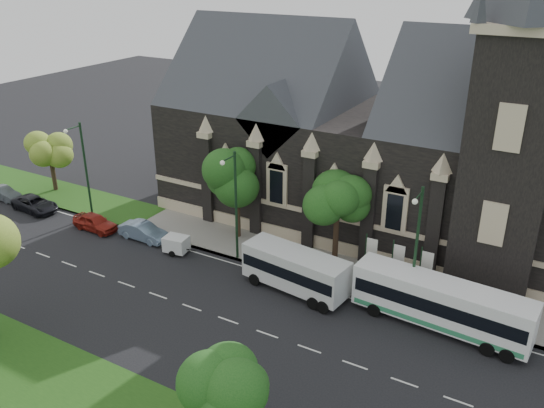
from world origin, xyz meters
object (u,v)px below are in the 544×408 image
Objects in this scene: tree_park_east at (223,381)px; street_lamp_near at (416,244)px; banner_flag_center at (396,261)px; shuttle_bus at (296,269)px; tour_coach at (441,303)px; car_far_red at (95,222)px; car_far_black at (35,204)px; car_far_grey at (4,193)px; box_trailer at (176,244)px; tree_walk_left at (240,174)px; street_lamp_far at (84,165)px; tree_walk_far at (52,148)px; sedan at (143,231)px; street_lamp_mid at (234,201)px; banner_flag_left at (369,255)px; banner_flag_right at (424,269)px; tree_walk_right at (342,195)px.

tree_park_east is 0.70× the size of street_lamp_near.
banner_flag_center reaches higher than shuttle_bus.
tour_coach is (6.07, 15.52, -2.81)m from tree_park_east.
car_far_red is 8.00m from car_far_black.
car_far_red is at bearing -92.10° from car_far_grey.
car_far_red reaches higher than box_trailer.
tree_walk_left is 0.85× the size of street_lamp_near.
car_far_black is at bearing 90.45° from car_far_red.
car_far_black is at bearing 154.86° from tree_park_east.
tree_walk_left is 21.14m from car_far_black.
tree_walk_left is at bearing 14.26° from street_lamp_far.
car_far_black is (-27.82, 0.11, -1.07)m from shuttle_bus.
tree_walk_far is at bearing 178.14° from banner_flag_center.
banner_flag_center reaches higher than car_far_grey.
tour_coach is at bearing -84.84° from car_far_black.
car_far_red is (-4.91, -0.73, 0.00)m from sedan.
tree_park_east reaches higher than banner_flag_center.
banner_flag_left is at bearing 10.50° from street_lamp_mid.
banner_flag_left is at bearing 4.78° from box_trailer.
tree_park_east is 30.90m from street_lamp_far.
street_lamp_near is 4.09m from tour_coach.
tour_coach is at bearing -89.81° from car_far_grey.
tree_walk_far is at bearing 75.22° from sedan.
shuttle_bus is (-8.15, -3.47, -0.63)m from banner_flag_right.
banner_flag_center is at bearing 36.77° from shuttle_bus.
car_far_red is at bearing -174.61° from tour_coach.
shuttle_bus is (22.13, -1.57, -3.36)m from street_lamp_far.
tree_walk_far reaches higher than banner_flag_left.
tree_walk_left is 25.80m from car_far_grey.
banner_flag_right is at bearing 0.00° from banner_flag_left.
banner_flag_left is 2.00m from banner_flag_center.
banner_flag_left is 0.89× the size of sedan.
tour_coach is at bearing -35.28° from banner_flag_center.
banner_flag_left reaches higher than box_trailer.
tree_walk_right reaches higher than box_trailer.
tree_walk_far is 24.03m from street_lamp_mid.
street_lamp_far is (-30.00, 0.00, 0.00)m from street_lamp_near.
street_lamp_near is 35.99m from car_far_black.
tour_coach is at bearing -25.18° from banner_flag_left.
tree_walk_right is 34.57m from car_far_grey.
banner_flag_left is 15.55m from box_trailer.
tree_walk_right is at bearing 26.65° from street_lamp_mid.
car_far_grey is (-36.81, 15.22, -3.97)m from tree_park_east.
shuttle_bus reaches higher than box_trailer.
tree_park_east reaches higher than car_far_grey.
tree_walk_far reaches higher than box_trailer.
shuttle_bus is at bearing -156.92° from banner_flag_right.
box_trailer is at bearing -7.21° from street_lamp_far.
tree_walk_far is at bearing 159.07° from box_trailer.
sedan is at bearing -79.98° from car_far_red.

